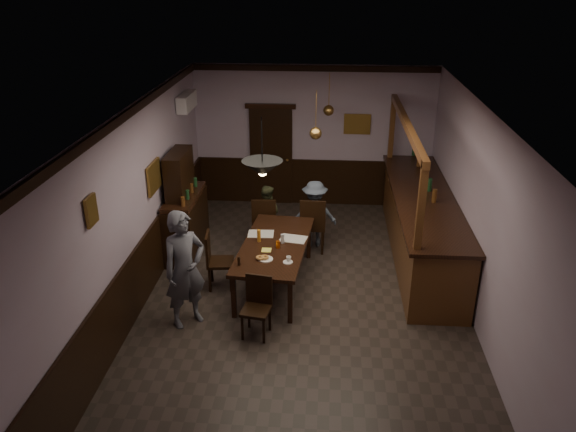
# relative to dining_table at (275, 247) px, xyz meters

# --- Properties ---
(room) EXTENTS (5.01, 8.01, 3.01)m
(room) POSITION_rel_dining_table_xyz_m (0.49, -0.45, 0.81)
(room) COLOR #2D2621
(room) RESTS_ON ground
(dining_table) EXTENTS (1.20, 2.28, 0.75)m
(dining_table) POSITION_rel_dining_table_xyz_m (0.00, 0.00, 0.00)
(dining_table) COLOR black
(dining_table) RESTS_ON ground
(chair_far_left) EXTENTS (0.46, 0.46, 1.00)m
(chair_far_left) POSITION_rel_dining_table_xyz_m (-0.32, 1.30, -0.14)
(chair_far_left) COLOR black
(chair_far_left) RESTS_ON ground
(chair_far_right) EXTENTS (0.46, 0.46, 1.05)m
(chair_far_right) POSITION_rel_dining_table_xyz_m (0.57, 1.22, -0.11)
(chair_far_right) COLOR black
(chair_far_right) RESTS_ON ground
(chair_near) EXTENTS (0.44, 0.44, 0.88)m
(chair_near) POSITION_rel_dining_table_xyz_m (-0.12, -1.32, -0.20)
(chair_near) COLOR black
(chair_near) RESTS_ON ground
(chair_side) EXTENTS (0.45, 0.45, 0.95)m
(chair_side) POSITION_rel_dining_table_xyz_m (-0.94, -0.13, -0.16)
(chair_side) COLOR black
(chair_side) RESTS_ON ground
(person_standing) EXTENTS (0.76, 0.74, 1.76)m
(person_standing) POSITION_rel_dining_table_xyz_m (-1.16, -1.15, 0.19)
(person_standing) COLOR #545660
(person_standing) RESTS_ON ground
(person_seated_left) EXTENTS (0.64, 0.55, 1.12)m
(person_seated_left) POSITION_rel_dining_table_xyz_m (-0.30, 1.59, -0.12)
(person_seated_left) COLOR #474C2D
(person_seated_left) RESTS_ON ground
(person_seated_right) EXTENTS (0.84, 0.52, 1.26)m
(person_seated_right) POSITION_rel_dining_table_xyz_m (0.59, 1.50, -0.05)
(person_seated_right) COLOR slate
(person_seated_right) RESTS_ON ground
(newspaper_left) EXTENTS (0.43, 0.32, 0.01)m
(newspaper_left) POSITION_rel_dining_table_xyz_m (-0.26, 0.33, 0.07)
(newspaper_left) COLOR silver
(newspaper_left) RESTS_ON dining_table
(newspaper_right) EXTENTS (0.47, 0.38, 0.01)m
(newspaper_right) POSITION_rel_dining_table_xyz_m (0.29, 0.19, 0.07)
(newspaper_right) COLOR silver
(newspaper_right) RESTS_ON dining_table
(napkin) EXTENTS (0.16, 0.16, 0.00)m
(napkin) POSITION_rel_dining_table_xyz_m (-0.11, -0.23, 0.07)
(napkin) COLOR #FFFB5D
(napkin) RESTS_ON dining_table
(saucer) EXTENTS (0.15, 0.15, 0.01)m
(saucer) POSITION_rel_dining_table_xyz_m (0.26, -0.60, 0.07)
(saucer) COLOR white
(saucer) RESTS_ON dining_table
(coffee_cup) EXTENTS (0.09, 0.09, 0.07)m
(coffee_cup) POSITION_rel_dining_table_xyz_m (0.27, -0.58, 0.11)
(coffee_cup) COLOR white
(coffee_cup) RESTS_ON saucer
(pastry_plate) EXTENTS (0.22, 0.22, 0.01)m
(pastry_plate) POSITION_rel_dining_table_xyz_m (-0.08, -0.54, 0.07)
(pastry_plate) COLOR white
(pastry_plate) RESTS_ON dining_table
(pastry_ring_a) EXTENTS (0.13, 0.13, 0.04)m
(pastry_ring_a) POSITION_rel_dining_table_xyz_m (-0.17, -0.55, 0.10)
(pastry_ring_a) COLOR #C68C47
(pastry_ring_a) RESTS_ON pastry_plate
(pastry_ring_b) EXTENTS (0.13, 0.13, 0.04)m
(pastry_ring_b) POSITION_rel_dining_table_xyz_m (-0.10, -0.53, 0.10)
(pastry_ring_b) COLOR #C68C47
(pastry_ring_b) RESTS_ON pastry_plate
(soda_can) EXTENTS (0.07, 0.07, 0.12)m
(soda_can) POSITION_rel_dining_table_xyz_m (0.07, -0.14, 0.12)
(soda_can) COLOR #DD5C12
(soda_can) RESTS_ON dining_table
(beer_glass) EXTENTS (0.06, 0.06, 0.20)m
(beer_glass) POSITION_rel_dining_table_xyz_m (-0.26, 0.07, 0.16)
(beer_glass) COLOR #BF721E
(beer_glass) RESTS_ON dining_table
(water_glass) EXTENTS (0.06, 0.06, 0.15)m
(water_glass) POSITION_rel_dining_table_xyz_m (0.12, 0.04, 0.14)
(water_glass) COLOR silver
(water_glass) RESTS_ON dining_table
(pepper_mill) EXTENTS (0.04, 0.04, 0.14)m
(pepper_mill) POSITION_rel_dining_table_xyz_m (-0.46, -0.74, 0.13)
(pepper_mill) COLOR black
(pepper_mill) RESTS_ON dining_table
(sideboard) EXTENTS (0.51, 1.43, 1.89)m
(sideboard) POSITION_rel_dining_table_xyz_m (-1.72, 1.07, 0.07)
(sideboard) COLOR black
(sideboard) RESTS_ON ground
(bar_counter) EXTENTS (1.03, 4.43, 2.48)m
(bar_counter) POSITION_rel_dining_table_xyz_m (2.49, 1.18, -0.06)
(bar_counter) COLOR #542A16
(bar_counter) RESTS_ON ground
(door_back) EXTENTS (0.90, 0.06, 2.10)m
(door_back) POSITION_rel_dining_table_xyz_m (-0.41, 3.50, 0.36)
(door_back) COLOR black
(door_back) RESTS_ON ground
(ac_unit) EXTENTS (0.20, 0.85, 0.30)m
(ac_unit) POSITION_rel_dining_table_xyz_m (-1.89, 2.45, 1.76)
(ac_unit) COLOR white
(ac_unit) RESTS_ON ground
(picture_left_small) EXTENTS (0.04, 0.28, 0.36)m
(picture_left_small) POSITION_rel_dining_table_xyz_m (-1.97, -2.05, 1.46)
(picture_left_small) COLOR olive
(picture_left_small) RESTS_ON ground
(picture_left_large) EXTENTS (0.04, 0.62, 0.48)m
(picture_left_large) POSITION_rel_dining_table_xyz_m (-1.97, 0.35, 1.01)
(picture_left_large) COLOR olive
(picture_left_large) RESTS_ON ground
(picture_back) EXTENTS (0.55, 0.04, 0.42)m
(picture_back) POSITION_rel_dining_table_xyz_m (1.39, 3.51, 1.11)
(picture_back) COLOR olive
(picture_back) RESTS_ON ground
(pendant_iron) EXTENTS (0.56, 0.56, 0.82)m
(pendant_iron) POSITION_rel_dining_table_xyz_m (-0.07, -0.80, 1.60)
(pendant_iron) COLOR black
(pendant_iron) RESTS_ON ground
(pendant_brass_mid) EXTENTS (0.20, 0.20, 0.81)m
(pendant_brass_mid) POSITION_rel_dining_table_xyz_m (0.59, 0.96, 1.61)
(pendant_brass_mid) COLOR #BF8C3F
(pendant_brass_mid) RESTS_ON ground
(pendant_brass_far) EXTENTS (0.20, 0.20, 0.81)m
(pendant_brass_far) POSITION_rel_dining_table_xyz_m (0.79, 2.57, 1.61)
(pendant_brass_far) COLOR #BF8C3F
(pendant_brass_far) RESTS_ON ground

